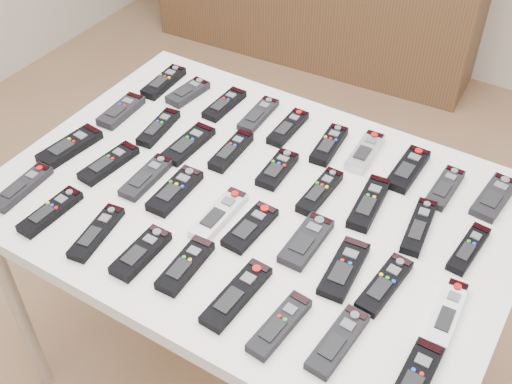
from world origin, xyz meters
The scene contains 40 objects.
ground centered at (0.00, 0.00, 0.00)m, with size 4.00×4.00×0.00m, color #94644B.
table centered at (0.05, -0.09, 0.72)m, with size 1.25×0.88×0.78m.
remote_0 centered at (-0.45, 0.18, 0.79)m, with size 0.05×0.17×0.02m, color black.
remote_1 centered at (-0.36, 0.18, 0.79)m, with size 0.05×0.14×0.02m, color black.
remote_2 centered at (-0.23, 0.19, 0.79)m, with size 0.05×0.16×0.02m, color black.
remote_3 centered at (-0.12, 0.20, 0.79)m, with size 0.05×0.16×0.02m, color black.
remote_4 centered at (-0.02, 0.18, 0.79)m, with size 0.05×0.16×0.02m, color black.
remote_5 centered at (0.11, 0.17, 0.79)m, with size 0.05×0.16×0.02m, color black.
remote_6 centered at (0.21, 0.20, 0.79)m, with size 0.05×0.16×0.02m, color #B7B7BC.
remote_7 centered at (0.33, 0.19, 0.79)m, with size 0.06×0.17×0.02m, color black.
remote_8 centered at (0.43, 0.17, 0.79)m, with size 0.05×0.15×0.02m, color black.
remote_9 centered at (0.55, 0.20, 0.79)m, with size 0.06×0.17×0.02m, color black.
remote_10 centered at (-0.46, 0.00, 0.79)m, with size 0.06×0.16×0.02m, color black.
remote_11 centered at (-0.32, 0.00, 0.79)m, with size 0.05×0.16×0.02m, color black.
remote_12 centered at (-0.21, -0.02, 0.79)m, with size 0.06×0.17×0.02m, color black.
remote_13 centered at (-0.10, 0.02, 0.79)m, with size 0.05×0.16×0.02m, color black.
remote_14 centered at (0.04, 0.02, 0.79)m, with size 0.05×0.14×0.02m, color black.
remote_15 centered at (0.18, 0.00, 0.79)m, with size 0.04×0.17×0.02m, color black.
remote_16 centered at (0.30, 0.02, 0.79)m, with size 0.05×0.18×0.02m, color black.
remote_17 centered at (0.43, 0.01, 0.79)m, with size 0.04×0.18×0.02m, color black.
remote_18 centered at (0.55, 0.01, 0.79)m, with size 0.04×0.16×0.02m, color black.
remote_19 centered at (-0.47, -0.19, 0.79)m, with size 0.06×0.18×0.02m, color black.
remote_20 centered at (-0.34, -0.19, 0.79)m, with size 0.05×0.17×0.02m, color black.
remote_21 centered at (-0.22, -0.18, 0.79)m, with size 0.05×0.17×0.02m, color black.
remote_22 centered at (-0.13, -0.19, 0.79)m, with size 0.06×0.17×0.02m, color black.
remote_23 centered at (0.01, -0.20, 0.79)m, with size 0.05×0.18×0.02m, color #B7B7BC.
remote_24 centered at (0.09, -0.19, 0.79)m, with size 0.06×0.16×0.02m, color black.
remote_25 centered at (0.23, -0.17, 0.79)m, with size 0.06×0.16×0.02m, color black.
remote_26 centered at (0.33, -0.19, 0.79)m, with size 0.06×0.17×0.02m, color black.
remote_27 centered at (0.43, -0.19, 0.79)m, with size 0.05×0.17×0.02m, color black.
remote_28 centered at (0.57, -0.19, 0.79)m, with size 0.05×0.18×0.02m, color silver.
remote_29 centered at (-0.46, -0.37, 0.79)m, with size 0.05×0.17×0.02m, color black.
remote_30 centered at (-0.34, -0.40, 0.79)m, with size 0.05×0.17×0.02m, color black.
remote_31 centered at (-0.20, -0.39, 0.79)m, with size 0.05×0.17×0.02m, color black.
remote_32 centered at (-0.07, -0.39, 0.79)m, with size 0.06×0.16×0.02m, color black.
remote_33 centered at (0.04, -0.37, 0.79)m, with size 0.05×0.16×0.02m, color black.
remote_34 centered at (0.17, -0.38, 0.79)m, with size 0.05×0.19×0.02m, color black.
remote_35 centered at (0.29, -0.40, 0.79)m, with size 0.05×0.17×0.02m, color black.
remote_36 centered at (0.41, -0.37, 0.79)m, with size 0.05×0.17×0.02m, color black.
remote_37 centered at (0.56, -0.37, 0.79)m, with size 0.05×0.18×0.02m, color black.
Camera 1 is at (0.65, -1.07, 1.86)m, focal length 45.00 mm.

